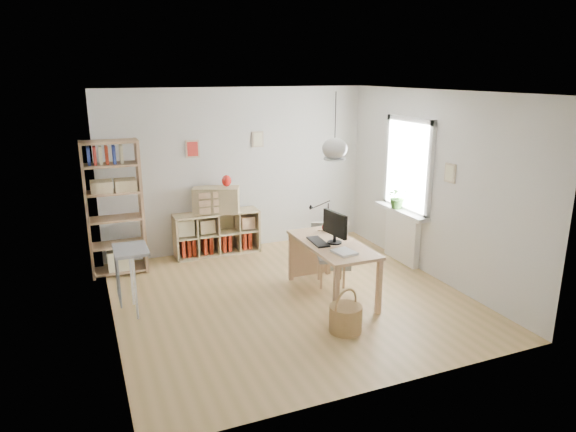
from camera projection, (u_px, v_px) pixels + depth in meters
name	position (u px, v px, depth m)	size (l,w,h in m)	color
ground	(290.00, 297.00, 6.92)	(4.50, 4.50, 0.00)	tan
room_shell	(335.00, 149.00, 6.45)	(4.50, 4.50, 4.50)	white
window_unit	(409.00, 165.00, 7.85)	(0.07, 1.16, 1.46)	white
radiator	(402.00, 237.00, 8.15)	(0.10, 0.80, 0.80)	white
windowsill	(401.00, 211.00, 8.02)	(0.22, 1.20, 0.06)	white
desk	(332.00, 249.00, 6.81)	(0.70, 1.50, 0.75)	tan
cube_shelf	(215.00, 236.00, 8.52)	(1.40, 0.38, 0.72)	beige
tall_bookshelf	(114.00, 203.00, 7.48)	(0.80, 0.38, 2.00)	tan
side_table	(126.00, 263.00, 6.30)	(0.40, 0.55, 0.85)	gray
chair	(331.00, 254.00, 7.29)	(0.48, 0.48, 0.76)	gray
wicker_basket	(346.00, 317.00, 5.97)	(0.38, 0.38, 0.53)	#9D7C47
storage_chest	(331.00, 252.00, 8.03)	(0.81, 0.85, 0.64)	#BABAB6
monitor	(335.00, 226.00, 6.71)	(0.19, 0.49, 0.42)	black
keyboard	(318.00, 242.00, 6.79)	(0.17, 0.45, 0.02)	black
task_lamp	(319.00, 212.00, 7.31)	(0.36, 0.13, 0.38)	black
yarn_ball	(326.00, 227.00, 7.25)	(0.13, 0.13, 0.13)	#4D0A11
paper_tray	(344.00, 252.00, 6.39)	(0.23, 0.29, 0.03)	white
drawer_chest	(216.00, 200.00, 8.32)	(0.73, 0.33, 0.42)	beige
red_vase	(227.00, 181.00, 8.31)	(0.16, 0.16, 0.19)	maroon
potted_plant	(398.00, 197.00, 8.03)	(0.33, 0.29, 0.37)	#386B28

